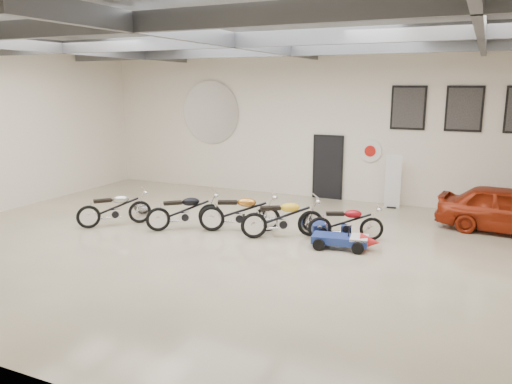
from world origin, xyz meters
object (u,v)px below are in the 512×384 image
at_px(motorcycle_gold, 240,211).
at_px(motorcycle_yellow, 283,217).
at_px(motorcycle_red, 346,222).
at_px(motorcycle_black, 184,210).
at_px(go_kart, 346,237).
at_px(vintage_car, 511,210).
at_px(motorcycle_silver, 114,208).
at_px(banner_stand, 393,181).

relative_size(motorcycle_gold, motorcycle_yellow, 1.01).
height_order(motorcycle_yellow, motorcycle_red, motorcycle_yellow).
bearing_deg(motorcycle_black, motorcycle_red, -30.53).
bearing_deg(motorcycle_gold, go_kart, -29.55).
xyz_separation_m(go_kart, vintage_car, (3.55, 3.08, 0.33)).
xyz_separation_m(motorcycle_yellow, go_kart, (1.69, -0.23, -0.25)).
bearing_deg(motorcycle_silver, vintage_car, -26.96).
relative_size(motorcycle_yellow, go_kart, 1.30).
bearing_deg(vintage_car, banner_stand, 71.28).
distance_m(motorcycle_black, motorcycle_red, 4.26).
distance_m(motorcycle_red, vintage_car, 4.45).
bearing_deg(go_kart, motorcycle_gold, 167.12).
xyz_separation_m(motorcycle_silver, go_kart, (6.27, 0.68, -0.22)).
xyz_separation_m(motorcycle_red, vintage_car, (3.72, 2.43, 0.14)).
distance_m(motorcycle_yellow, go_kart, 1.73).
relative_size(motorcycle_silver, motorcycle_red, 1.07).
relative_size(motorcycle_silver, motorcycle_black, 0.98).
height_order(motorcycle_black, motorcycle_gold, motorcycle_gold).
bearing_deg(go_kart, vintage_car, 33.23).
bearing_deg(motorcycle_silver, go_kart, -41.69).
xyz_separation_m(motorcycle_black, vintage_car, (7.90, 3.25, 0.10)).
bearing_deg(motorcycle_yellow, go_kart, -40.18).
bearing_deg(motorcycle_silver, motorcycle_yellow, -36.60).
xyz_separation_m(motorcycle_black, motorcycle_red, (4.18, 0.82, -0.04)).
bearing_deg(motorcycle_red, vintage_car, 10.19).
bearing_deg(vintage_car, motorcycle_gold, 119.48).
distance_m(motorcycle_silver, go_kart, 6.31).
relative_size(motorcycle_black, vintage_car, 0.55).
relative_size(banner_stand, motorcycle_silver, 0.89).
relative_size(motorcycle_black, motorcycle_gold, 0.95).
height_order(banner_stand, motorcycle_yellow, banner_stand).
bearing_deg(vintage_car, motorcycle_yellow, 124.47).
bearing_deg(motorcycle_silver, motorcycle_gold, -32.12).
height_order(motorcycle_gold, go_kart, motorcycle_gold).
bearing_deg(banner_stand, motorcycle_gold, -133.37).
height_order(banner_stand, motorcycle_gold, banner_stand).
bearing_deg(banner_stand, motorcycle_yellow, -121.24).
distance_m(motorcycle_red, go_kart, 0.69).
bearing_deg(motorcycle_black, vintage_car, -19.24).
relative_size(motorcycle_silver, motorcycle_yellow, 0.94).
relative_size(motorcycle_red, go_kart, 1.14).
bearing_deg(go_kart, motorcycle_black, 174.54).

